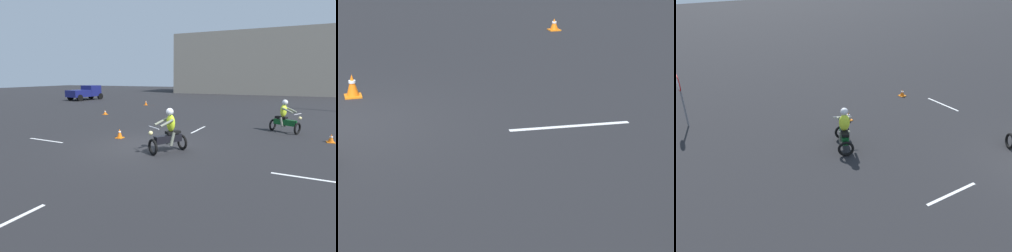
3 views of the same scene
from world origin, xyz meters
The scene contains 3 objects.
traffic_cone_near_left centered at (-1.67, 0.78, 0.21)m, with size 0.32×0.32×0.44m.
traffic_cone_mid_left centered at (-6.91, 6.84, 0.16)m, with size 0.32×0.32×0.34m.
lane_stripe_n centered at (1.12, 4.07, 0.00)m, with size 0.10×2.05×0.01m, color silver.
Camera 2 is at (10.58, 0.12, 3.51)m, focal length 70.00 mm.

